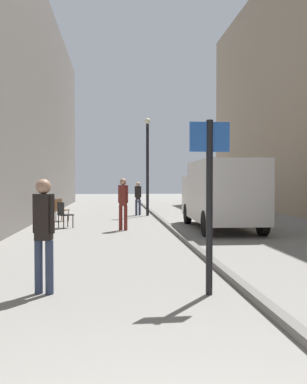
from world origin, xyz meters
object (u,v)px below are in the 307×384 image
object	(u,v)px
pedestrian_far_crossing	(44,228)
delivery_van	(221,193)
lamp_post	(147,160)
cafe_chair_near_window	(64,213)
street_sign_post	(209,191)
pedestrian_main_foreground	(138,196)
pedestrian_mid_block	(123,200)
cafe_chair_by_doorway	(61,208)

from	to	relation	value
pedestrian_far_crossing	delivery_van	world-z (taller)	delivery_van
lamp_post	cafe_chair_near_window	distance (m)	6.39
pedestrian_far_crossing	street_sign_post	size ratio (longest dim) A/B	0.66
pedestrian_main_foreground	lamp_post	xyz separation A→B (m)	(0.45, -0.31, 1.76)
pedestrian_main_foreground	pedestrian_mid_block	size ratio (longest dim) A/B	0.93
pedestrian_main_foreground	pedestrian_far_crossing	distance (m)	14.04
delivery_van	cafe_chair_by_doorway	xyz separation A→B (m)	(-6.01, 3.49, -0.73)
pedestrian_far_crossing	street_sign_post	distance (m)	2.54
pedestrian_far_crossing	cafe_chair_by_doorway	distance (m)	11.32
pedestrian_main_foreground	cafe_chair_near_window	size ratio (longest dim) A/B	1.77
pedestrian_far_crossing	pedestrian_mid_block	bearing A→B (deg)	95.10
pedestrian_mid_block	pedestrian_far_crossing	size ratio (longest dim) A/B	1.04
pedestrian_far_crossing	lamp_post	xyz separation A→B (m)	(2.67, 13.55, 1.72)
pedestrian_far_crossing	pedestrian_main_foreground	bearing A→B (deg)	95.92
street_sign_post	cafe_chair_near_window	size ratio (longest dim) A/B	2.77
cafe_chair_near_window	cafe_chair_by_doorway	distance (m)	2.65
pedestrian_mid_block	pedestrian_far_crossing	distance (m)	7.86
cafe_chair_by_doorway	cafe_chair_near_window	bearing A→B (deg)	40.76
pedestrian_mid_block	cafe_chair_near_window	size ratio (longest dim) A/B	1.90
street_sign_post	cafe_chair_near_window	distance (m)	9.53
cafe_chair_near_window	pedestrian_mid_block	bearing A→B (deg)	31.26
cafe_chair_near_window	cafe_chair_by_doorway	xyz separation A→B (m)	(-0.45, 2.62, 0.00)
pedestrian_main_foreground	cafe_chair_near_window	xyz separation A→B (m)	(-3.00, -5.23, -0.41)
lamp_post	cafe_chair_near_window	bearing A→B (deg)	-125.01
pedestrian_far_crossing	cafe_chair_near_window	size ratio (longest dim) A/B	1.84
pedestrian_mid_block	street_sign_post	xyz separation A→B (m)	(1.11, -8.01, 0.51)
lamp_post	pedestrian_mid_block	bearing A→B (deg)	-102.77
delivery_van	pedestrian_main_foreground	bearing A→B (deg)	114.12
delivery_van	street_sign_post	distance (m)	8.37
lamp_post	cafe_chair_by_doorway	world-z (taller)	lamp_post
pedestrian_far_crossing	lamp_post	distance (m)	13.92
street_sign_post	cafe_chair_near_window	world-z (taller)	street_sign_post
delivery_van	cafe_chair_near_window	distance (m)	5.68
street_sign_post	cafe_chair_by_doorway	bearing A→B (deg)	-72.59
pedestrian_far_crossing	delivery_van	distance (m)	9.13
street_sign_post	delivery_van	bearing A→B (deg)	-106.49
delivery_van	cafe_chair_by_doorway	bearing A→B (deg)	151.19
pedestrian_main_foreground	cafe_chair_by_doorway	distance (m)	4.35
pedestrian_far_crossing	cafe_chair_by_doorway	xyz separation A→B (m)	(-1.22, 11.25, -0.45)
lamp_post	cafe_chair_by_doorway	size ratio (longest dim) A/B	5.06
pedestrian_main_foreground	pedestrian_mid_block	xyz separation A→B (m)	(-0.87, -6.12, 0.08)
street_sign_post	lamp_post	xyz separation A→B (m)	(0.21, 13.83, 1.18)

